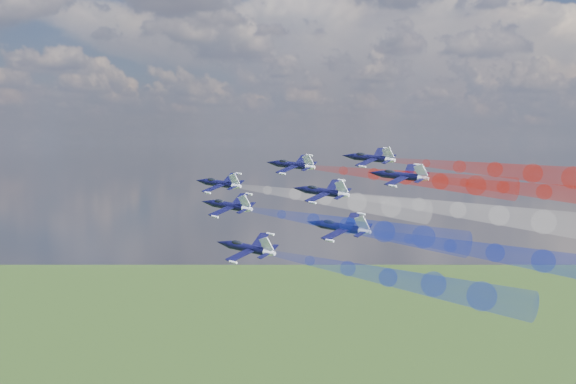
% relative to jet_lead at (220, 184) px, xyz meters
% --- Properties ---
extents(jet_lead, '(16.29, 14.76, 8.30)m').
position_rel_jet_lead_xyz_m(jet_lead, '(0.00, 0.00, 0.00)').
color(jet_lead, black).
extents(trail_lead, '(43.69, 17.47, 8.90)m').
position_rel_jet_lead_xyz_m(trail_lead, '(26.95, -7.48, -1.92)').
color(trail_lead, white).
extents(jet_inner_left, '(16.29, 14.76, 8.30)m').
position_rel_jet_lead_xyz_m(jet_inner_left, '(8.69, -13.43, -3.50)').
color(jet_inner_left, black).
extents(trail_inner_left, '(43.69, 17.47, 8.90)m').
position_rel_jet_lead_xyz_m(trail_inner_left, '(35.64, -20.91, -5.42)').
color(trail_inner_left, '#172DC4').
extents(jet_inner_right, '(16.29, 14.76, 8.30)m').
position_rel_jet_lead_xyz_m(jet_inner_right, '(14.51, 6.73, 4.05)').
color(jet_inner_right, black).
extents(trail_inner_right, '(43.69, 17.47, 8.90)m').
position_rel_jet_lead_xyz_m(trail_inner_right, '(41.46, -0.75, 2.14)').
color(trail_inner_right, red).
extents(jet_outer_left, '(16.29, 14.76, 8.30)m').
position_rel_jet_lead_xyz_m(jet_outer_left, '(19.32, -27.50, -9.45)').
color(jet_outer_left, black).
extents(trail_outer_left, '(43.69, 17.47, 8.90)m').
position_rel_jet_lead_xyz_m(trail_outer_left, '(46.27, -34.98, -11.37)').
color(trail_outer_left, '#172DC4').
extents(jet_center_third, '(16.29, 14.76, 8.30)m').
position_rel_jet_lead_xyz_m(jet_center_third, '(26.83, -8.70, -0.59)').
color(jet_center_third, black).
extents(trail_center_third, '(43.69, 17.47, 8.90)m').
position_rel_jet_lead_xyz_m(trail_center_third, '(53.79, -16.18, -2.51)').
color(trail_center_third, white).
extents(jet_outer_right, '(16.29, 14.76, 8.30)m').
position_rel_jet_lead_xyz_m(jet_outer_right, '(31.12, 11.01, 5.64)').
color(jet_outer_right, black).
extents(trail_outer_right, '(43.69, 17.47, 8.90)m').
position_rel_jet_lead_xyz_m(trail_outer_right, '(58.07, 3.53, 3.72)').
color(trail_outer_right, red).
extents(jet_rear_left, '(16.29, 14.76, 8.30)m').
position_rel_jet_lead_xyz_m(jet_rear_left, '(34.21, -20.66, -5.90)').
color(jet_rear_left, black).
extents(trail_rear_left, '(43.69, 17.47, 8.90)m').
position_rel_jet_lead_xyz_m(trail_rear_left, '(61.17, -28.14, -7.82)').
color(trail_rear_left, '#172DC4').
extents(jet_rear_right, '(16.29, 14.76, 8.30)m').
position_rel_jet_lead_xyz_m(jet_rear_right, '(40.54, -1.43, 2.45)').
color(jet_rear_right, black).
extents(trail_rear_right, '(43.69, 17.47, 8.90)m').
position_rel_jet_lead_xyz_m(trail_rear_right, '(67.49, -8.91, 0.54)').
color(trail_rear_right, red).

